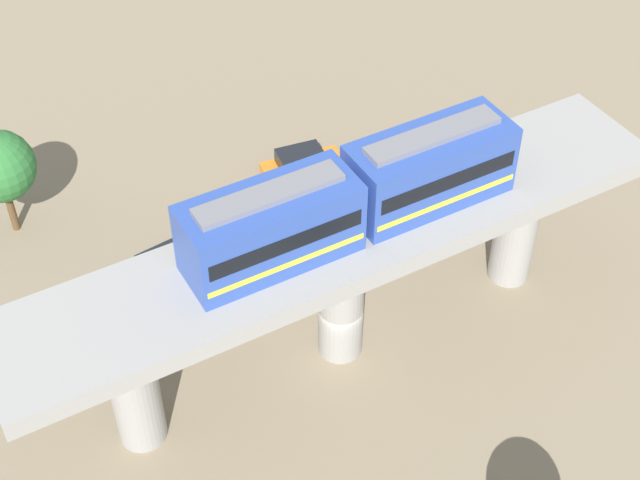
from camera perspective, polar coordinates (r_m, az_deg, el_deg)
ground_plane at (r=41.88m, az=1.19°, el=-6.38°), size 120.00×120.00×0.00m
viaduct at (r=38.01m, az=1.30°, el=-1.25°), size 5.20×28.00×6.91m
train at (r=36.01m, az=1.96°, el=2.59°), size 2.64×13.55×3.24m
parked_car_orange at (r=49.52m, az=-1.03°, el=4.30°), size 2.41×4.42×1.76m
parked_car_blue at (r=44.53m, az=-8.92°, el=-1.80°), size 2.26×4.38×1.76m
parked_car_white at (r=49.99m, az=5.91°, el=4.48°), size 2.45×4.43×1.76m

